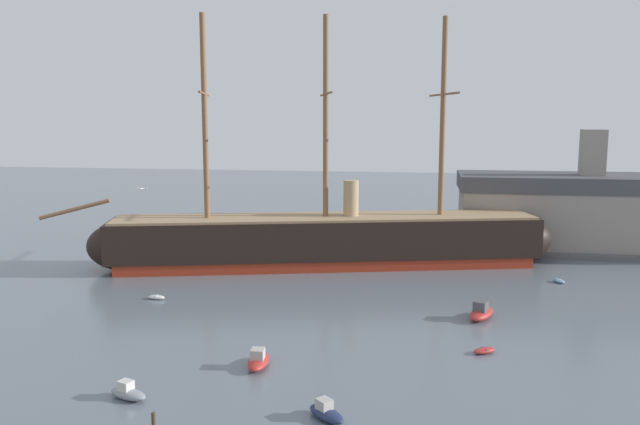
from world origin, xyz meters
The scene contains 12 objects.
tall_ship centered at (-0.04, 55.55, 3.56)m, with size 66.68×22.74×32.64m.
motorboat_foreground_left centered at (-7.79, 12.76, 0.46)m, with size 3.37×2.29×1.31m.
motorboat_foreground_right centered at (6.63, 11.91, 0.47)m, with size 3.23×3.13×1.33m.
motorboat_near_centre centered at (-0.07, 19.93, 0.56)m, with size 1.78×3.88×1.60m.
dinghy_mid_right centered at (18.10, 25.85, 0.25)m, with size 2.28×1.91×0.50m.
dinghy_alongside_bow centered at (-15.97, 36.83, 0.23)m, with size 2.04×1.07×0.46m.
motorboat_alongside_stern centered at (18.65, 35.45, 0.66)m, with size 3.44×4.86×1.88m.
dinghy_far_left centered at (-27.97, 56.50, 0.25)m, with size 1.95×2.23×0.49m.
dinghy_far_right centered at (29.10, 51.25, 0.23)m, with size 1.63×2.06×0.45m.
motorboat_distant_centre centered at (2.73, 62.34, 0.63)m, with size 4.41×4.13×1.80m.
dockside_warehouse_right centered at (39.36, 71.56, 5.66)m, with size 46.18×14.92×17.93m.
seagull_in_flight centered at (-7.61, 16.10, 14.72)m, with size 1.23×0.88×0.14m.
Camera 1 is at (12.65, -28.04, 20.05)m, focal length 36.26 mm.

